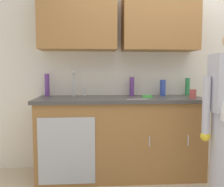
# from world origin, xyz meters

# --- Properties ---
(kitchen_wall_with_uppers) EXTENTS (4.80, 0.44, 2.70)m
(kitchen_wall_with_uppers) POSITION_xyz_m (-0.14, 0.99, 1.48)
(kitchen_wall_with_uppers) COLOR silver
(kitchen_wall_with_uppers) RESTS_ON ground
(counter_cabinet) EXTENTS (1.90, 0.62, 0.90)m
(counter_cabinet) POSITION_xyz_m (-0.55, 0.70, 0.45)
(counter_cabinet) COLOR #9E6B38
(counter_cabinet) RESTS_ON ground
(countertop) EXTENTS (1.96, 0.66, 0.04)m
(countertop) POSITION_xyz_m (-0.55, 0.70, 0.92)
(countertop) COLOR #474442
(countertop) RESTS_ON counter_cabinet
(sink) EXTENTS (0.50, 0.36, 0.35)m
(sink) POSITION_xyz_m (-1.06, 0.71, 0.93)
(sink) COLOR #B7BABF
(sink) RESTS_ON counter_cabinet
(bottle_water_tall) EXTENTS (0.06, 0.06, 0.23)m
(bottle_water_tall) POSITION_xyz_m (-0.38, 0.90, 1.06)
(bottle_water_tall) COLOR #66388C
(bottle_water_tall) RESTS_ON countertop
(bottle_cleaner_spray) EXTENTS (0.06, 0.06, 0.28)m
(bottle_cleaner_spray) POSITION_xyz_m (-1.44, 0.91, 1.08)
(bottle_cleaner_spray) COLOR #66388C
(bottle_cleaner_spray) RESTS_ON countertop
(bottle_water_short) EXTENTS (0.06, 0.06, 0.22)m
(bottle_water_short) POSITION_xyz_m (0.34, 0.91, 1.05)
(bottle_water_short) COLOR #2D8C4C
(bottle_water_short) RESTS_ON countertop
(bottle_soap) EXTENTS (0.07, 0.07, 0.20)m
(bottle_soap) POSITION_xyz_m (0.01, 0.87, 1.04)
(bottle_soap) COLOR #334CB2
(bottle_soap) RESTS_ON countertop
(cup_by_sink) EXTENTS (0.08, 0.08, 0.11)m
(cup_by_sink) POSITION_xyz_m (0.25, 0.50, 0.99)
(cup_by_sink) COLOR #B24C47
(cup_by_sink) RESTS_ON countertop
(knife_on_counter) EXTENTS (0.24, 0.07, 0.01)m
(knife_on_counter) POSITION_xyz_m (-0.39, 0.48, 0.94)
(knife_on_counter) COLOR silver
(knife_on_counter) RESTS_ON countertop
(sponge) EXTENTS (0.11, 0.07, 0.03)m
(sponge) POSITION_xyz_m (-0.24, 0.65, 0.96)
(sponge) COLOR #4CBF4C
(sponge) RESTS_ON countertop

